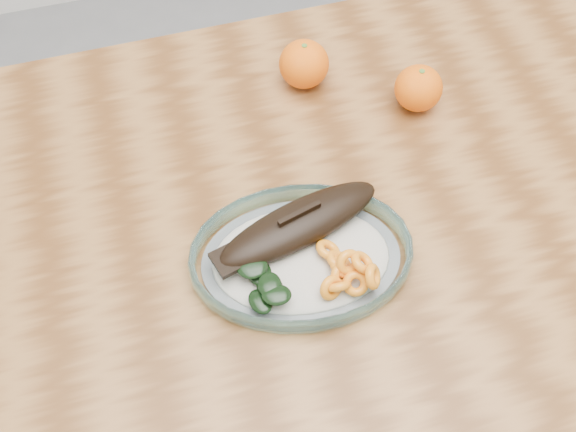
{
  "coord_description": "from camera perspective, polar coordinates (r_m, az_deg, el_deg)",
  "views": [
    {
      "loc": [
        -0.25,
        -0.51,
        1.54
      ],
      "look_at": [
        -0.11,
        -0.0,
        0.77
      ],
      "focal_mm": 45.0,
      "sensor_mm": 36.0,
      "label": 1
    }
  ],
  "objects": [
    {
      "name": "ground",
      "position": [
        1.65,
        3.71,
        -14.18
      ],
      "size": [
        3.0,
        3.0,
        0.0
      ],
      "primitive_type": "plane",
      "color": "slate",
      "rests_on": "ground"
    },
    {
      "name": "dining_table",
      "position": [
        1.06,
        5.59,
        -2.07
      ],
      "size": [
        1.2,
        0.8,
        0.75
      ],
      "color": "#5C3415",
      "rests_on": "ground"
    },
    {
      "name": "plated_meal",
      "position": [
        0.91,
        1.05,
        -2.99
      ],
      "size": [
        0.58,
        0.58,
        0.08
      ],
      "rotation": [
        0.0,
        0.0,
        -0.15
      ],
      "color": "white",
      "rests_on": "dining_table"
    },
    {
      "name": "orange_left",
      "position": [
        1.09,
        1.27,
        11.92
      ],
      "size": [
        0.07,
        0.07,
        0.07
      ],
      "primitive_type": "sphere",
      "color": "#FF4405",
      "rests_on": "dining_table"
    },
    {
      "name": "orange_right",
      "position": [
        1.08,
        10.27,
        9.91
      ],
      "size": [
        0.07,
        0.07,
        0.07
      ],
      "primitive_type": "sphere",
      "color": "#FF4405",
      "rests_on": "dining_table"
    }
  ]
}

